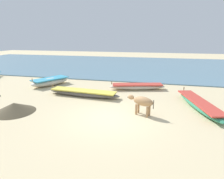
{
  "coord_description": "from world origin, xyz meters",
  "views": [
    {
      "loc": [
        2.02,
        -8.16,
        3.76
      ],
      "look_at": [
        -0.68,
        2.85,
        0.6
      ],
      "focal_mm": 30.37,
      "sensor_mm": 36.0,
      "label": 1
    }
  ],
  "objects_px": {
    "fishing_boat_3": "(50,81)",
    "fishing_boat_6": "(199,104)",
    "fishing_boat_0": "(83,93)",
    "cow_adult_tan": "(142,102)",
    "fishing_boat_4": "(137,86)"
  },
  "relations": [
    {
      "from": "fishing_boat_0",
      "to": "fishing_boat_6",
      "type": "bearing_deg",
      "value": 179.98
    },
    {
      "from": "fishing_boat_0",
      "to": "fishing_boat_6",
      "type": "distance_m",
      "value": 6.97
    },
    {
      "from": "fishing_boat_3",
      "to": "fishing_boat_4",
      "type": "bearing_deg",
      "value": 120.9
    },
    {
      "from": "fishing_boat_0",
      "to": "fishing_boat_3",
      "type": "distance_m",
      "value": 4.23
    },
    {
      "from": "fishing_boat_0",
      "to": "cow_adult_tan",
      "type": "relative_size",
      "value": 3.57
    },
    {
      "from": "fishing_boat_3",
      "to": "fishing_boat_6",
      "type": "bearing_deg",
      "value": 103.48
    },
    {
      "from": "fishing_boat_3",
      "to": "cow_adult_tan",
      "type": "height_order",
      "value": "cow_adult_tan"
    },
    {
      "from": "fishing_boat_4",
      "to": "cow_adult_tan",
      "type": "distance_m",
      "value": 4.79
    },
    {
      "from": "fishing_boat_0",
      "to": "cow_adult_tan",
      "type": "xyz_separation_m",
      "value": [
        4.01,
        -2.2,
        0.46
      ]
    },
    {
      "from": "fishing_boat_3",
      "to": "cow_adult_tan",
      "type": "relative_size",
      "value": 2.39
    },
    {
      "from": "fishing_boat_0",
      "to": "fishing_boat_4",
      "type": "xyz_separation_m",
      "value": [
        3.25,
        2.51,
        0.0
      ]
    },
    {
      "from": "cow_adult_tan",
      "to": "fishing_boat_0",
      "type": "bearing_deg",
      "value": -4.82
    },
    {
      "from": "cow_adult_tan",
      "to": "fishing_boat_6",
      "type": "bearing_deg",
      "value": -126.77
    },
    {
      "from": "fishing_boat_4",
      "to": "cow_adult_tan",
      "type": "height_order",
      "value": "cow_adult_tan"
    },
    {
      "from": "fishing_boat_3",
      "to": "fishing_boat_4",
      "type": "height_order",
      "value": "fishing_boat_3"
    }
  ]
}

